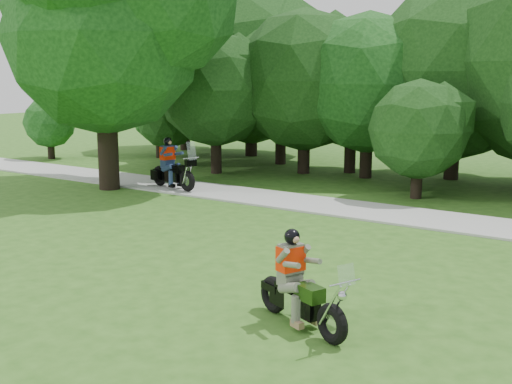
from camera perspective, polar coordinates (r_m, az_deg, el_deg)
The scene contains 6 objects.
ground at distance 10.63m, azimuth 0.46°, elevation -10.54°, with size 100.00×100.00×0.00m, color #2E5C1A.
walkway at distance 17.57m, azimuth 15.17°, elevation -2.33°, with size 60.00×2.20×0.06m, color #ACACA7.
tree_line at distance 23.42m, azimuth 21.40°, elevation 9.41°, with size 40.38×11.44×7.83m.
big_tree_west at distance 22.13m, azimuth -12.88°, elevation 15.26°, with size 8.64×6.56×9.96m.
chopper_motorcycle at distance 9.91m, azimuth 3.69°, elevation -8.76°, with size 2.02×1.12×1.49m.
touring_motorcycle at distance 21.47m, azimuth -7.61°, elevation 1.97°, with size 2.20×0.97×1.69m.
Camera 1 is at (5.52, -8.24, 3.81)m, focal length 45.00 mm.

